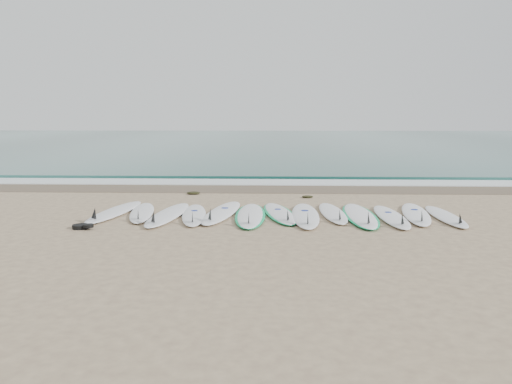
{
  "coord_description": "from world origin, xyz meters",
  "views": [
    {
      "loc": [
        -0.09,
        -11.02,
        2.26
      ],
      "look_at": [
        -0.53,
        0.93,
        0.4
      ],
      "focal_mm": 35.0,
      "sensor_mm": 36.0,
      "label": 1
    }
  ],
  "objects_px": {
    "leash_coil": "(82,226)",
    "surfboard_6": "(280,213)",
    "surfboard_12": "(446,216)",
    "surfboard_0": "(114,212)"
  },
  "relations": [
    {
      "from": "surfboard_12",
      "to": "leash_coil",
      "type": "distance_m",
      "value": 7.71
    },
    {
      "from": "surfboard_12",
      "to": "leash_coil",
      "type": "bearing_deg",
      "value": -170.05
    },
    {
      "from": "leash_coil",
      "to": "surfboard_12",
      "type": "bearing_deg",
      "value": 9.41
    },
    {
      "from": "surfboard_6",
      "to": "leash_coil",
      "type": "distance_m",
      "value": 4.24
    },
    {
      "from": "leash_coil",
      "to": "surfboard_6",
      "type": "bearing_deg",
      "value": 20.71
    },
    {
      "from": "surfboard_0",
      "to": "leash_coil",
      "type": "xyz_separation_m",
      "value": [
        -0.16,
        -1.48,
        -0.01
      ]
    },
    {
      "from": "surfboard_0",
      "to": "surfboard_12",
      "type": "relative_size",
      "value": 1.14
    },
    {
      "from": "surfboard_0",
      "to": "leash_coil",
      "type": "bearing_deg",
      "value": -89.5
    },
    {
      "from": "surfboard_12",
      "to": "leash_coil",
      "type": "relative_size",
      "value": 5.38
    },
    {
      "from": "surfboard_0",
      "to": "leash_coil",
      "type": "distance_m",
      "value": 1.49
    }
  ]
}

